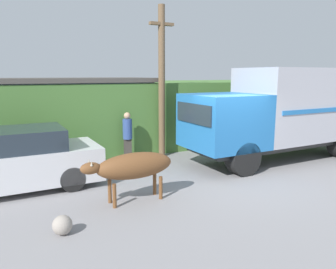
# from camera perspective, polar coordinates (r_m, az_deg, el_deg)

# --- Properties ---
(ground_plane) EXTENTS (60.00, 60.00, 0.00)m
(ground_plane) POSITION_cam_1_polar(r_m,az_deg,el_deg) (9.72, 11.91, -7.85)
(ground_plane) COLOR gray
(hillside_embankment) EXTENTS (32.00, 5.48, 2.69)m
(hillside_embankment) POSITION_cam_1_polar(r_m,az_deg,el_deg) (15.01, -4.18, 4.00)
(hillside_embankment) COLOR #4C7A38
(hillside_embankment) RESTS_ON ground_plane
(building_backdrop) EXTENTS (5.43, 2.70, 2.89)m
(building_backdrop) POSITION_cam_1_polar(r_m,az_deg,el_deg) (12.63, -15.28, 2.99)
(building_backdrop) COLOR #99ADB7
(building_backdrop) RESTS_ON ground_plane
(cargo_truck) EXTENTS (7.49, 2.23, 3.23)m
(cargo_truck) POSITION_cam_1_polar(r_m,az_deg,el_deg) (12.46, 20.30, 4.05)
(cargo_truck) COLOR #2D2D2D
(cargo_truck) RESTS_ON ground_plane
(brown_cow) EXTENTS (2.25, 0.62, 1.19)m
(brown_cow) POSITION_cam_1_polar(r_m,az_deg,el_deg) (7.82, -6.05, -5.52)
(brown_cow) COLOR brown
(brown_cow) RESTS_ON ground_plane
(parked_suv) EXTENTS (4.58, 1.89, 1.62)m
(parked_suv) POSITION_cam_1_polar(r_m,az_deg,el_deg) (9.48, -25.76, -4.21)
(parked_suv) COLOR silver
(parked_suv) RESTS_ON ground_plane
(pedestrian_on_hill) EXTENTS (0.42, 0.42, 1.73)m
(pedestrian_on_hill) POSITION_cam_1_polar(r_m,az_deg,el_deg) (11.46, -7.06, 0.02)
(pedestrian_on_hill) COLOR #38332D
(pedestrian_on_hill) RESTS_ON ground_plane
(utility_pole) EXTENTS (0.90, 0.24, 5.40)m
(utility_pole) POSITION_cam_1_polar(r_m,az_deg,el_deg) (11.91, -1.10, 9.43)
(utility_pole) COLOR brown
(utility_pole) RESTS_ON ground_plane
(roadside_rock) EXTENTS (0.38, 0.38, 0.38)m
(roadside_rock) POSITION_cam_1_polar(r_m,az_deg,el_deg) (6.75, -17.92, -14.77)
(roadside_rock) COLOR gray
(roadside_rock) RESTS_ON ground_plane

